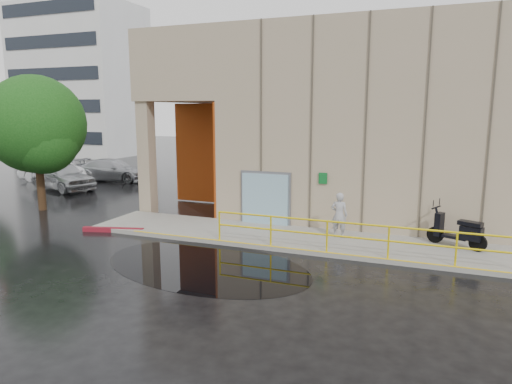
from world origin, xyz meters
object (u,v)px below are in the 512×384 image
at_px(scooter, 458,222).
at_px(car_b, 55,170).
at_px(red_curb, 113,230).
at_px(person, 339,215).
at_px(car_c, 113,170).
at_px(tree_near, 37,128).
at_px(car_a, 63,176).

xyz_separation_m(scooter, car_b, (-24.02, 7.14, -0.26)).
relative_size(scooter, red_curb, 0.83).
distance_m(person, car_c, 18.80).
bearing_deg(car_b, person, -118.15).
bearing_deg(car_b, tree_near, -146.93).
height_order(person, car_a, person).
distance_m(scooter, car_a, 21.59).
distance_m(car_b, car_c, 3.77).
height_order(person, red_curb, person).
bearing_deg(car_a, scooter, -84.13).
distance_m(red_curb, car_c, 13.48).
bearing_deg(person, car_a, -16.27).
bearing_deg(scooter, tree_near, -155.87).
height_order(car_c, tree_near, tree_near).
xyz_separation_m(person, car_b, (-20.14, 7.34, -0.20)).
distance_m(person, car_b, 21.44).
distance_m(car_a, car_b, 3.83).
bearing_deg(car_a, car_c, 10.11).
relative_size(scooter, tree_near, 0.32).
distance_m(car_b, tree_near, 9.99).
xyz_separation_m(scooter, tree_near, (-17.75, -0.02, 2.79)).
relative_size(car_c, tree_near, 0.80).
bearing_deg(red_curb, tree_near, 159.73).
relative_size(person, tree_near, 0.26).
bearing_deg(tree_near, car_b, 131.19).
bearing_deg(car_b, car_a, -137.86).
bearing_deg(car_c, red_curb, -149.36).
bearing_deg(red_curb, car_c, 128.04).
distance_m(scooter, tree_near, 17.97).
bearing_deg(scooter, person, -152.85).
bearing_deg(person, tree_near, -1.15).
height_order(person, car_b, person).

